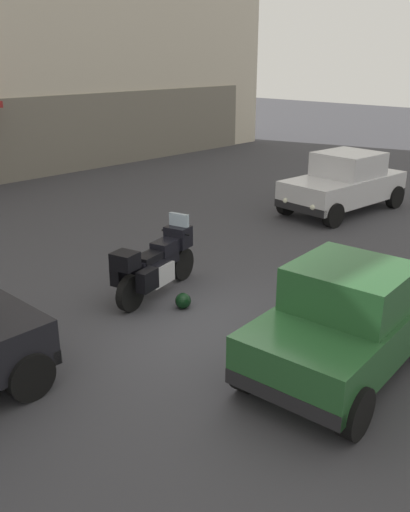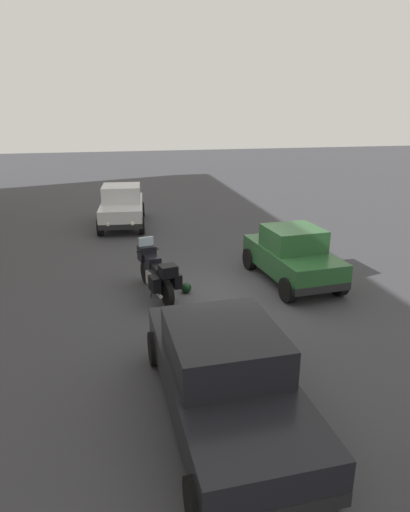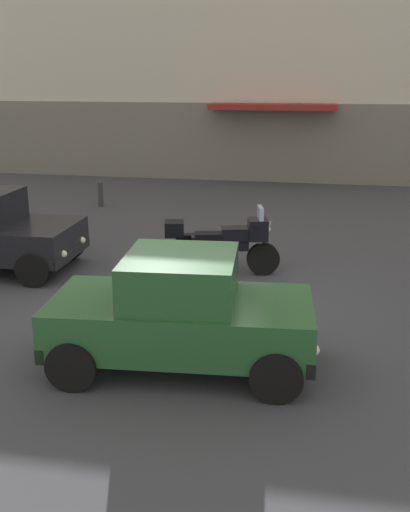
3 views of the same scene
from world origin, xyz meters
TOP-DOWN VIEW (x-y plane):
  - ground_plane at (0.00, 0.00)m, footprint 80.00×80.00m
  - motorcycle at (0.31, 1.80)m, footprint 2.23×1.02m
  - helmet at (0.24, 1.03)m, footprint 0.28×0.28m
  - car_hatchback_near at (7.76, 2.38)m, footprint 3.97×2.07m
  - car_sedan_far at (-4.76, 1.31)m, footprint 4.62×2.02m
  - car_compact_side at (0.45, -2.00)m, footprint 3.57×1.95m

SIDE VIEW (x-z plane):
  - ground_plane at x=0.00m, z-range 0.00..0.00m
  - helmet at x=0.24m, z-range 0.00..0.28m
  - motorcycle at x=0.31m, z-range -0.06..1.30m
  - car_compact_side at x=0.45m, z-range -0.01..1.55m
  - car_sedan_far at x=-4.76m, z-range 0.00..1.56m
  - car_hatchback_near at x=7.76m, z-range -0.01..1.63m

